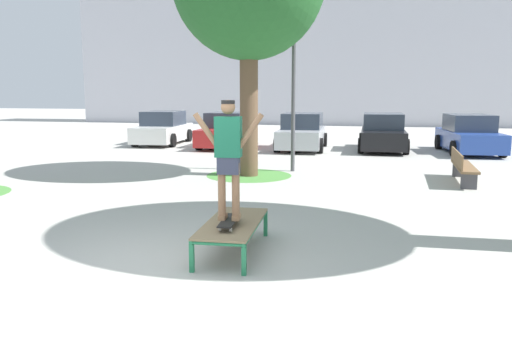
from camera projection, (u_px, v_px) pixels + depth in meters
name	position (u px, v px, depth m)	size (l,w,h in m)	color
ground_plane	(161.00, 269.00, 6.75)	(120.00, 120.00, 0.00)	#B7B5AD
building_facade	(359.00, 49.00, 36.79)	(42.84, 4.00, 10.95)	silver
skate_box	(233.00, 225.00, 7.41)	(0.87, 1.94, 0.46)	#237A4C
skateboard	(229.00, 221.00, 7.15)	(0.28, 0.82, 0.09)	black
skater	(228.00, 151.00, 7.00)	(1.00, 0.31, 1.69)	#8E6647
grass_patch_mid_back	(249.00, 175.00, 14.36)	(2.43, 2.43, 0.01)	#519342
car_white	(163.00, 129.00, 23.15)	(2.20, 4.34, 1.50)	silver
car_red	(227.00, 131.00, 21.78)	(1.99, 4.23, 1.50)	red
car_silver	(302.00, 133.00, 20.98)	(2.03, 4.26, 1.50)	#B7BABF
car_black	(383.00, 133.00, 20.59)	(1.96, 4.22, 1.50)	black
car_blue	(469.00, 135.00, 19.68)	(2.22, 4.34, 1.50)	#28479E
park_bench	(462.00, 166.00, 13.19)	(0.54, 2.42, 0.83)	brown
light_post	(294.00, 41.00, 14.59)	(0.36, 0.36, 5.83)	#4C4C51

